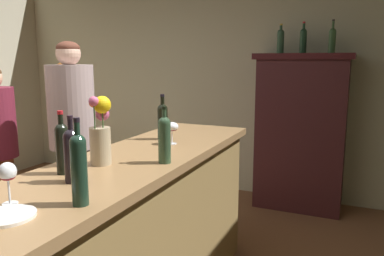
{
  "coord_description": "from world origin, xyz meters",
  "views": [
    {
      "loc": [
        1.77,
        -1.45,
        1.56
      ],
      "look_at": [
        0.74,
        0.85,
        1.11
      ],
      "focal_mm": 35.72,
      "sensor_mm": 36.0,
      "label": 1
    }
  ],
  "objects": [
    {
      "name": "display_bottle_center",
      "position": [
        1.47,
        2.57,
        1.76
      ],
      "size": [
        0.07,
        0.07,
        0.32
      ],
      "color": "#2F4F2B",
      "rests_on": "display_cabinet"
    },
    {
      "name": "cheese_plate",
      "position": [
        0.69,
        -0.59,
        1.03
      ],
      "size": [
        0.19,
        0.19,
        0.01
      ],
      "primitive_type": "cylinder",
      "color": "white",
      "rests_on": "bar_counter"
    },
    {
      "name": "wine_bottle_riesling",
      "position": [
        0.85,
        0.26,
        1.16
      ],
      "size": [
        0.07,
        0.07,
        0.3
      ],
      "color": "#2F4930",
      "rests_on": "bar_counter"
    },
    {
      "name": "wine_bottle_pinot",
      "position": [
        0.84,
        -0.39,
        1.17
      ],
      "size": [
        0.06,
        0.06,
        0.33
      ],
      "color": "#193124",
      "rests_on": "bar_counter"
    },
    {
      "name": "wine_glass_front",
      "position": [
        0.6,
        -0.5,
        1.14
      ],
      "size": [
        0.07,
        0.07,
        0.16
      ],
      "color": "white",
      "rests_on": "bar_counter"
    },
    {
      "name": "wine_bottle_chardonnay",
      "position": [
        0.63,
        -0.19,
        1.16
      ],
      "size": [
        0.07,
        0.07,
        0.3
      ],
      "color": "black",
      "rests_on": "bar_counter"
    },
    {
      "name": "wall_back",
      "position": [
        0.0,
        2.89,
        1.38
      ],
      "size": [
        5.39,
        0.12,
        2.76
      ],
      "primitive_type": "cube",
      "color": "#BBB997",
      "rests_on": "ground"
    },
    {
      "name": "wine_glass_mid",
      "position": [
        0.68,
        0.68,
        1.13
      ],
      "size": [
        0.08,
        0.08,
        0.14
      ],
      "color": "white",
      "rests_on": "bar_counter"
    },
    {
      "name": "patron_in_grey",
      "position": [
        -0.84,
        1.45,
        0.84
      ],
      "size": [
        0.37,
        0.37,
        1.55
      ],
      "rotation": [
        0.0,
        0.0,
        -0.61
      ],
      "color": "#939D8C",
      "rests_on": "ground"
    },
    {
      "name": "display_bottle_midleft",
      "position": [
        1.19,
        2.57,
        1.76
      ],
      "size": [
        0.07,
        0.07,
        0.31
      ],
      "color": "#1B3823",
      "rests_on": "display_cabinet"
    },
    {
      "name": "bar_counter",
      "position": [
        0.64,
        0.28,
        0.52
      ],
      "size": [
        0.63,
        2.31,
        1.03
      ],
      "color": "olive",
      "rests_on": "ground"
    },
    {
      "name": "wine_bottle_syrah",
      "position": [
        0.5,
        -0.11,
        1.16
      ],
      "size": [
        0.06,
        0.06,
        0.3
      ],
      "color": "black",
      "rests_on": "bar_counter"
    },
    {
      "name": "display_cabinet",
      "position": [
        1.21,
        2.57,
        0.85
      ],
      "size": [
        0.96,
        0.46,
        1.62
      ],
      "color": "#3C1A1D",
      "rests_on": "ground"
    },
    {
      "name": "patron_near_entrance",
      "position": [
        -0.3,
        0.86,
        0.93
      ],
      "size": [
        0.36,
        0.36,
        1.7
      ],
      "rotation": [
        0.0,
        0.0,
        -0.92
      ],
      "color": "#343132",
      "rests_on": "ground"
    },
    {
      "name": "flower_arrangement",
      "position": [
        0.57,
        0.1,
        1.2
      ],
      "size": [
        0.12,
        0.14,
        0.36
      ],
      "color": "tan",
      "rests_on": "bar_counter"
    },
    {
      "name": "display_bottle_left",
      "position": [
        0.97,
        2.57,
        1.76
      ],
      "size": [
        0.07,
        0.07,
        0.3
      ],
      "color": "#2E4D34",
      "rests_on": "display_cabinet"
    },
    {
      "name": "wine_bottle_merlot",
      "position": [
        0.55,
        0.79,
        1.16
      ],
      "size": [
        0.07,
        0.07,
        0.31
      ],
      "color": "black",
      "rests_on": "bar_counter"
    }
  ]
}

